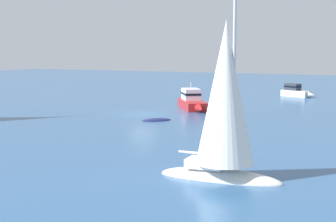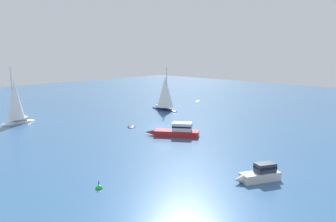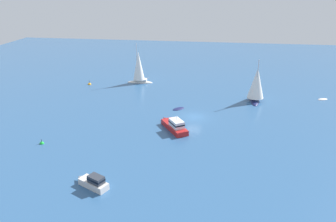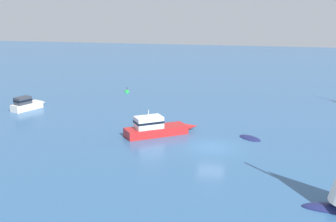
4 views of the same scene
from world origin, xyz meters
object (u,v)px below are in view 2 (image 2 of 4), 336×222
object	(u,v)px
launch	(177,131)
channel_buoy	(99,189)
tender	(198,101)
sloop	(15,103)
dinghy	(131,127)
motor_cruiser	(260,174)
sailboat	(165,94)

from	to	relation	value
launch	channel_buoy	bearing A→B (deg)	79.25
tender	channel_buoy	world-z (taller)	channel_buoy
tender	channel_buoy	distance (m)	55.66
sloop	dinghy	bearing A→B (deg)	123.47
motor_cruiser	channel_buoy	distance (m)	15.29
sloop	sailboat	xyz separation A→B (m)	(26.74, -9.21, -0.22)
sloop	sailboat	world-z (taller)	sloop
launch	sloop	world-z (taller)	sloop
sloop	launch	bearing A→B (deg)	113.00
dinghy	launch	size ratio (longest dim) A/B	0.38
motor_cruiser	sloop	world-z (taller)	sloop
launch	motor_cruiser	world-z (taller)	launch
launch	channel_buoy	size ratio (longest dim) A/B	6.92
channel_buoy	motor_cruiser	bearing A→B (deg)	-39.01
launch	sailboat	bearing A→B (deg)	-74.78
motor_cruiser	channel_buoy	bearing A→B (deg)	-12.42
tender	sailboat	world-z (taller)	sailboat
motor_cruiser	sloop	xyz separation A→B (m)	(-4.44, 43.43, 2.81)
tender	sloop	bearing A→B (deg)	-31.85
motor_cruiser	tender	world-z (taller)	motor_cruiser
launch	motor_cruiser	bearing A→B (deg)	123.57
sloop	tender	bearing A→B (deg)	169.18
motor_cruiser	tender	distance (m)	52.06
sloop	tender	size ratio (longest dim) A/B	4.13
channel_buoy	sailboat	bearing A→B (deg)	35.75
dinghy	sailboat	size ratio (longest dim) A/B	0.31
launch	channel_buoy	xyz separation A→B (m)	(-19.45, -8.02, -0.78)
motor_cruiser	dinghy	bearing A→B (deg)	-78.14
launch	tender	bearing A→B (deg)	-89.32
dinghy	motor_cruiser	distance (m)	28.10
motor_cruiser	launch	bearing A→B (deg)	-86.66
dinghy	channel_buoy	xyz separation A→B (m)	(-19.01, -17.55, 0.00)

